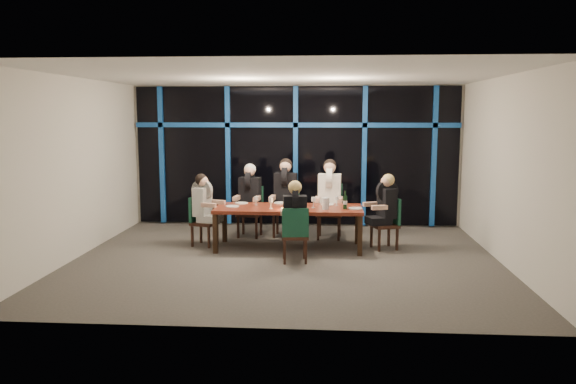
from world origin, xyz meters
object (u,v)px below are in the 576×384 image
chair_end_left (201,218)px  dining_table (289,211)px  diner_far_mid (285,186)px  chair_far_right (330,208)px  chair_far_left (251,208)px  chair_near_mid (295,232)px  diner_near_mid (295,209)px  chair_far_mid (286,206)px  wine_bottle (345,202)px  diner_far_left (249,190)px  diner_end_left (204,199)px  diner_end_right (385,200)px  water_pitcher (326,204)px  diner_far_right (329,187)px  chair_end_right (389,220)px

chair_end_left → dining_table: bearing=-79.8°
dining_table → diner_far_mid: size_ratio=2.55×
chair_far_right → diner_far_mid: size_ratio=1.03×
chair_far_left → chair_end_left: bearing=-125.9°
chair_near_mid → diner_near_mid: 0.37m
chair_far_mid → wine_bottle: size_ratio=3.27×
chair_end_left → chair_far_right: bearing=-55.7°
diner_far_left → diner_end_left: 1.08m
chair_end_left → diner_near_mid: 2.10m
diner_far_mid → chair_far_left: bearing=-175.5°
diner_end_right → chair_near_mid: bearing=-74.4°
chair_far_left → chair_near_mid: bearing=-56.0°
chair_far_right → water_pitcher: chair_far_right is taller
dining_table → diner_far_right: bearing=50.3°
chair_far_right → wine_bottle: wine_bottle is taller
chair_near_mid → diner_end_left: diner_end_left is taller
chair_end_left → diner_far_mid: bearing=-45.3°
chair_far_left → chair_near_mid: (0.99, -1.97, -0.04)m
chair_end_left → diner_far_left: (0.80, 0.78, 0.43)m
chair_near_mid → diner_end_right: 1.91m
dining_table → diner_near_mid: diner_near_mid is taller
water_pitcher → diner_end_right: bearing=2.3°
chair_end_right → diner_end_left: diner_end_left is taller
chair_far_right → diner_end_right: (0.98, -0.87, 0.29)m
chair_end_right → chair_near_mid: 1.95m
dining_table → chair_far_right: chair_far_right is taller
diner_far_right → diner_near_mid: (-0.56, -1.77, -0.12)m
dining_table → chair_far_mid: bearing=96.7°
diner_far_mid → diner_end_right: (1.84, -0.90, -0.12)m
chair_far_right → diner_far_right: diner_far_right is taller
chair_far_mid → chair_end_left: chair_far_mid is taller
diner_end_left → chair_end_left: bearing=90.0°
chair_far_right → diner_end_right: 1.34m
chair_far_mid → wine_bottle: (1.12, -1.20, 0.29)m
diner_end_left → diner_end_right: diner_end_right is taller
water_pitcher → chair_near_mid: bearing=-134.8°
diner_near_mid → water_pitcher: 0.86m
chair_far_mid → diner_end_left: size_ratio=1.19×
chair_far_left → chair_end_right: 2.74m
dining_table → chair_far_right: size_ratio=2.48×
chair_end_left → diner_far_left: 1.19m
chair_end_right → diner_far_mid: size_ratio=0.90×
chair_far_mid → chair_end_left: 1.77m
diner_end_right → chair_far_mid: bearing=-137.4°
chair_far_left → wine_bottle: (1.81, -1.12, 0.33)m
diner_end_right → diner_near_mid: (-1.55, -0.99, -0.00)m
chair_far_right → chair_end_right: chair_far_right is taller
chair_far_left → chair_end_right: chair_far_left is taller
chair_far_right → chair_end_right: 1.35m
diner_end_left → chair_far_right: bearing=-54.7°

